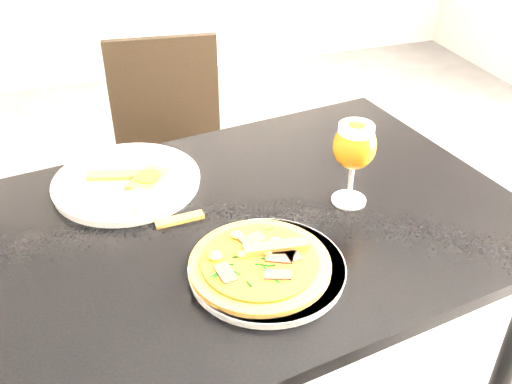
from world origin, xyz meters
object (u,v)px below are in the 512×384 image
object	(u,v)px
pizza	(261,263)
dining_table	(241,253)
beer_glass	(355,146)
chair_far	(172,156)

from	to	relation	value
pizza	dining_table	bearing A→B (deg)	85.47
dining_table	pizza	xyz separation A→B (m)	(-0.01, -0.17, 0.11)
dining_table	beer_glass	xyz separation A→B (m)	(0.25, -0.01, 0.23)
chair_far	beer_glass	size ratio (longest dim) A/B	4.43
pizza	chair_far	bearing A→B (deg)	89.81
pizza	beer_glass	bearing A→B (deg)	31.67
chair_far	dining_table	bearing A→B (deg)	-82.72
dining_table	chair_far	xyz separation A→B (m)	(-0.01, 0.79, -0.19)
dining_table	beer_glass	size ratio (longest dim) A/B	6.71
pizza	beer_glass	distance (m)	0.33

